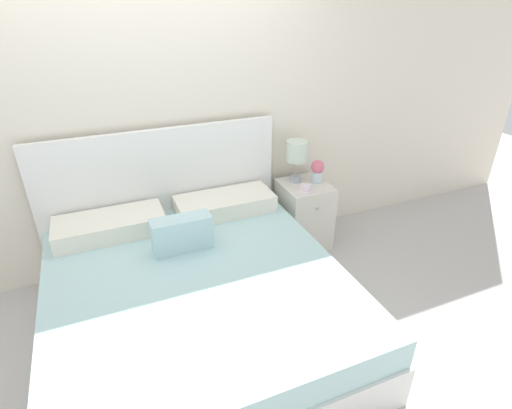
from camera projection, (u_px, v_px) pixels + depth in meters
name	position (u px, v px, depth m)	size (l,w,h in m)	color
ground_plane	(171.00, 257.00, 3.60)	(12.00, 12.00, 0.00)	#BCB7B2
wall_back	(152.00, 112.00, 3.05)	(8.00, 0.06, 2.60)	silver
bed	(195.00, 294.00, 2.73)	(1.92, 1.99, 1.19)	white
nightstand	(304.00, 214.00, 3.68)	(0.42, 0.46, 0.61)	silver
table_lamp	(297.00, 153.00, 3.47)	(0.19, 0.19, 0.38)	#A8B2BC
flower_vase	(318.00, 170.00, 3.53)	(0.12, 0.12, 0.21)	silver
teacup	(305.00, 188.00, 3.41)	(0.13, 0.13, 0.06)	white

